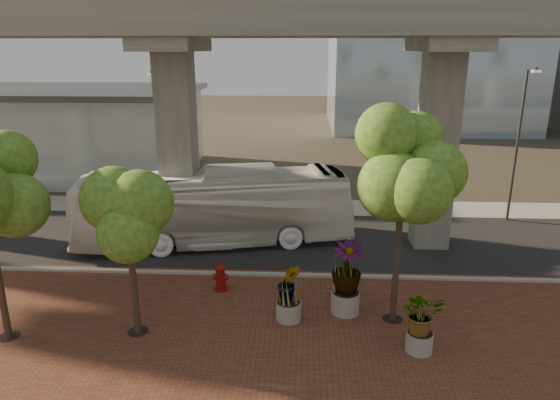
{
  "coord_description": "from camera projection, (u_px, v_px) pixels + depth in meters",
  "views": [
    {
      "loc": [
        0.01,
        -20.92,
        9.15
      ],
      "look_at": [
        -1.11,
        0.5,
        2.59
      ],
      "focal_mm": 32.0,
      "sensor_mm": 36.0,
      "label": 1
    }
  ],
  "objects": [
    {
      "name": "transit_viaduct",
      "position": [
        306.0,
        91.0,
        22.43
      ],
      "size": [
        72.0,
        5.6,
        12.4
      ],
      "color": "gray",
      "rests_on": "ground"
    },
    {
      "name": "curb_strip",
      "position": [
        304.0,
        276.0,
        20.72
      ],
      "size": [
        70.0,
        0.25,
        0.16
      ],
      "primitive_type": "cube",
      "color": "#A29F97",
      "rests_on": "ground"
    },
    {
      "name": "planter_front",
      "position": [
        422.0,
        316.0,
        15.27
      ],
      "size": [
        1.85,
        1.85,
        2.03
      ],
      "color": "#B0AC9F",
      "rests_on": "ground"
    },
    {
      "name": "planter_right",
      "position": [
        346.0,
        271.0,
        17.44
      ],
      "size": [
        2.5,
        2.5,
        2.67
      ],
      "color": "gray",
      "rests_on": "ground"
    },
    {
      "name": "transit_bus",
      "position": [
        215.0,
        208.0,
        23.86
      ],
      "size": [
        13.39,
        5.59,
        3.63
      ],
      "primitive_type": "imported",
      "rotation": [
        0.0,
        0.0,
        1.77
      ],
      "color": "white",
      "rests_on": "ground"
    },
    {
      "name": "street_tree_near_west",
      "position": [
        127.0,
        216.0,
        15.49
      ],
      "size": [
        3.14,
        3.14,
        5.54
      ],
      "color": "#4C3A2B",
      "rests_on": "ground"
    },
    {
      "name": "ground",
      "position": [
        304.0,
        258.0,
        22.65
      ],
      "size": [
        160.0,
        160.0,
        0.0
      ],
      "primitive_type": "plane",
      "color": "#3C372C",
      "rests_on": "ground"
    },
    {
      "name": "station_pavilion",
      "position": [
        43.0,
        129.0,
        37.99
      ],
      "size": [
        23.0,
        13.0,
        6.3
      ],
      "color": "#AFC3C8",
      "rests_on": "ground"
    },
    {
      "name": "streetlamp_east",
      "position": [
        519.0,
        135.0,
        26.07
      ],
      "size": [
        0.41,
        1.19,
        8.2
      ],
      "color": "#2F2F35",
      "rests_on": "ground"
    },
    {
      "name": "planter_left",
      "position": [
        289.0,
        286.0,
        17.06
      ],
      "size": [
        1.92,
        1.92,
        2.12
      ],
      "color": "gray",
      "rests_on": "ground"
    },
    {
      "name": "fire_hydrant",
      "position": [
        220.0,
        277.0,
        19.4
      ],
      "size": [
        0.58,
        0.52,
        1.16
      ],
      "color": "maroon",
      "rests_on": "ground"
    },
    {
      "name": "far_sidewalk",
      "position": [
        305.0,
        207.0,
        29.81
      ],
      "size": [
        90.0,
        3.0,
        0.06
      ],
      "primitive_type": "cube",
      "color": "#A29F97",
      "rests_on": "ground"
    },
    {
      "name": "street_tree_near_east",
      "position": [
        404.0,
        165.0,
        15.84
      ],
      "size": [
        4.22,
        4.22,
        7.46
      ],
      "color": "#4C3A2B",
      "rests_on": "ground"
    },
    {
      "name": "asphalt_road",
      "position": [
        304.0,
        241.0,
        24.56
      ],
      "size": [
        90.0,
        8.0,
        0.04
      ],
      "primitive_type": "cube",
      "color": "black",
      "rests_on": "ground"
    },
    {
      "name": "streetlamp_west",
      "position": [
        160.0,
        131.0,
        28.06
      ],
      "size": [
        0.39,
        1.15,
        7.95
      ],
      "color": "#313136",
      "rests_on": "ground"
    },
    {
      "name": "brick_plaza",
      "position": [
        302.0,
        364.0,
        15.0
      ],
      "size": [
        70.0,
        13.0,
        0.06
      ],
      "primitive_type": "cube",
      "color": "brown",
      "rests_on": "ground"
    }
  ]
}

